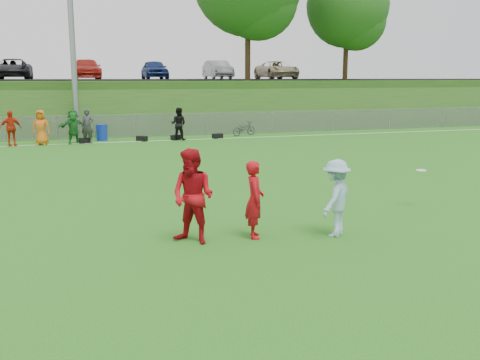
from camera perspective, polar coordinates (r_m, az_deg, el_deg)
name	(u,v)px	position (r m, az deg, el deg)	size (l,w,h in m)	color
ground	(255,244)	(10.65, 1.58, -6.81)	(120.00, 120.00, 0.00)	#1F6916
sideline_far	(140,141)	(27.97, -10.65, 4.08)	(60.00, 0.10, 0.01)	white
fence	(135,126)	(29.88, -11.17, 5.72)	(58.00, 0.06, 1.30)	gray
light_pole	(70,10)	(30.58, -17.63, 16.92)	(1.20, 0.40, 12.15)	gray
berm	(117,101)	(40.75, -13.02, 8.18)	(120.00, 18.00, 3.00)	#1E4D15
parking_lot	(114,80)	(42.71, -13.34, 10.36)	(120.00, 12.00, 0.10)	black
tree_green_far	(350,10)	(40.78, 11.64, 17.35)	(5.88, 5.88, 8.19)	black
car_row	(98,69)	(41.64, -14.91, 11.35)	(32.04, 5.18, 1.44)	#B9BABC
spectator_row	(83,126)	(27.69, -16.41, 5.51)	(9.17, 0.96, 1.69)	red
gear_bags	(156,138)	(28.17, -8.90, 4.44)	(7.46, 0.58, 0.26)	black
player_red_left	(255,200)	(10.86, 1.57, -2.10)	(0.58, 0.38, 1.59)	#AF0C14
player_red_center	(193,196)	(10.51, -5.04, -1.77)	(0.91, 0.71, 1.88)	#AF0C15
player_blue	(336,198)	(11.16, 10.19, -1.90)	(1.03, 0.59, 1.60)	#91B5CA
frisbee	(421,170)	(14.18, 18.75, 0.98)	(0.26, 0.26, 0.02)	silver
recycling_bin	(102,132)	(28.76, -14.53, 4.93)	(0.56, 0.56, 0.84)	#0F2BA3
bicycle	(244,129)	(30.18, 0.41, 5.51)	(0.53, 1.52, 0.80)	#29292B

